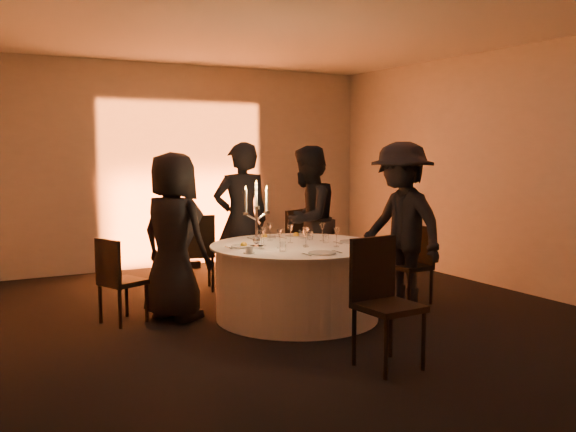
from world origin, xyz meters
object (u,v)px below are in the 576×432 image
guest_back_left (241,221)px  guest_back_right (308,220)px  chair_back_right (290,242)px  coffee_cup (249,250)px  chair_back_left (197,248)px  chair_front (382,294)px  chair_right (416,260)px  chair_left (117,276)px  candelabra (256,224)px  guest_left (174,236)px  guest_right (401,225)px  banquet_table (297,281)px

guest_back_left → guest_back_right: (0.79, -0.19, -0.02)m
chair_back_right → coffee_cup: size_ratio=8.89×
chair_back_right → guest_back_left: 1.06m
chair_back_left → chair_front: bearing=110.9°
chair_right → guest_back_left: (-1.65, 1.16, 0.43)m
chair_left → chair_front: chair_front is taller
chair_left → chair_right: size_ratio=0.99×
candelabra → chair_back_right: bearing=51.6°
coffee_cup → chair_right: bearing=5.2°
guest_left → candelabra: guest_left is taller
chair_right → guest_right: size_ratio=0.48×
chair_left → chair_back_right: 2.61m
chair_right → guest_left: bearing=-105.9°
coffee_cup → chair_back_right: bearing=51.7°
coffee_cup → candelabra: candelabra is taller
banquet_table → chair_back_right: size_ratio=1.84×
chair_back_right → coffee_cup: chair_back_right is taller
chair_back_right → chair_front: chair_front is taller
chair_back_right → guest_back_left: (-0.89, -0.44, 0.36)m
chair_back_left → guest_left: 1.32m
candelabra → chair_back_left: bearing=90.5°
guest_back_right → banquet_table: bearing=18.5°
chair_front → coffee_cup: chair_front is taller
guest_back_left → coffee_cup: guest_back_left is taller
guest_right → coffee_cup: bearing=-89.3°
candelabra → guest_left: bearing=139.7°
banquet_table → chair_back_left: bearing=105.9°
guest_left → guest_back_right: size_ratio=0.96×
guest_back_left → candelabra: guest_back_left is taller
chair_right → chair_back_left: bearing=-133.4°
chair_back_left → chair_right: chair_back_left is taller
chair_back_left → chair_back_right: bearing=-171.4°
guest_right → chair_left: bearing=-108.2°
chair_back_right → guest_left: guest_left is taller
guest_right → banquet_table: bearing=-98.3°
chair_right → coffee_cup: (-2.19, -0.20, 0.31)m
chair_back_right → guest_right: size_ratio=0.53×
guest_left → guest_back_left: 1.13m
guest_back_left → coffee_cup: size_ratio=16.66×
guest_left → coffee_cup: guest_left is taller
chair_left → chair_right: (3.22, -0.71, 0.01)m
chair_front → guest_left: (-1.02, 2.18, 0.27)m
chair_front → guest_back_left: (-0.02, 2.70, 0.33)m
guest_right → chair_right: bearing=93.9°
chair_right → chair_front: (-1.63, -1.55, 0.10)m
chair_back_right → candelabra: size_ratio=1.44×
chair_back_right → guest_back_right: bearing=57.5°
guest_back_right → candelabra: (-1.12, -0.90, 0.11)m
guest_right → coffee_cup: size_ratio=16.68×
chair_back_right → guest_back_right: 0.72m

